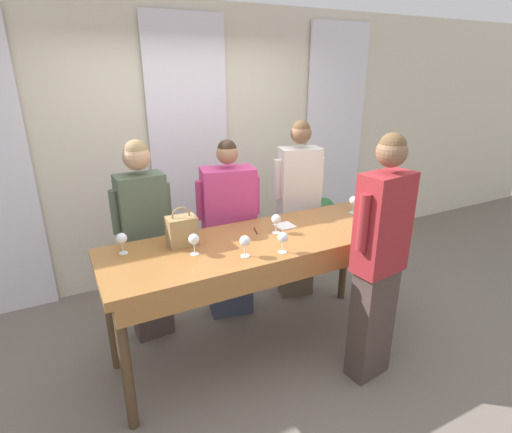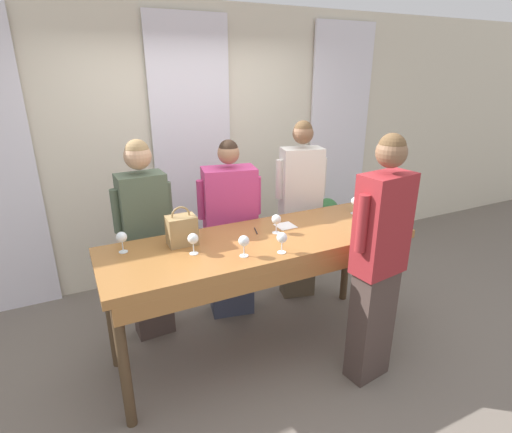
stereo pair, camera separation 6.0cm
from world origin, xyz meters
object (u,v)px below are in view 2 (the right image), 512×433
Objects in this scene: wine_glass_front_mid at (282,238)px; wine_glass_center_left at (122,238)px; tasting_bar at (262,252)px; guest_olive_jacket at (146,239)px; guest_cream_sweater at (300,210)px; wine_glass_center_right at (276,220)px; wine_bottle at (377,205)px; wine_glass_center_mid at (244,242)px; potted_plant at (326,224)px; wine_glass_front_left at (193,239)px; wine_glass_back_left at (355,202)px; guest_pink_top at (230,232)px; wine_glass_front_right at (389,215)px; handbag at (182,230)px; host_pouring at (379,261)px.

wine_glass_front_mid is 1.10m from wine_glass_center_left.
guest_olive_jacket is at bearing 139.26° from tasting_bar.
wine_glass_center_right is at bearing -135.47° from guest_cream_sweater.
wine_bottle reaches higher than wine_glass_center_right.
wine_glass_center_mid is (-0.26, 0.06, -0.00)m from wine_glass_front_mid.
wine_glass_front_mid is at bearing -134.53° from potted_plant.
potted_plant is (1.78, 1.49, -0.71)m from wine_glass_center_mid.
wine_glass_front_left is 2.55m from potted_plant.
guest_cream_sweater is (-0.26, 0.48, -0.19)m from wine_glass_back_left.
wine_bottle is 1.28m from guest_pink_top.
guest_pink_top is at bearing 0.00° from guest_olive_jacket.
wine_glass_front_left reaches higher than potted_plant.
wine_glass_front_left is at bearing -129.94° from guest_pink_top.
wine_glass_center_left is 0.84m from wine_glass_center_mid.
wine_glass_center_mid is 1.00× the size of wine_glass_back_left.
wine_bottle is 0.21m from wine_glass_front_right.
handbag is 1.54m from wine_glass_back_left.
tasting_bar is 1.01m from wine_glass_center_left.
handbag reaches higher than tasting_bar.
wine_glass_front_mid is 0.09× the size of guest_olive_jacket.
wine_glass_center_left reaches higher than tasting_bar.
guest_olive_jacket reaches higher than wine_glass_center_right.
wine_glass_front_left and wine_glass_center_left have the same top height.
wine_bottle is at bearing 6.74° from wine_glass_center_mid.
guest_pink_top reaches higher than wine_glass_center_left.
wine_glass_center_left is at bearing 153.42° from wine_glass_front_mid.
wine_glass_front_right and wine_glass_center_left have the same top height.
wine_glass_center_mid and wine_glass_back_left have the same top height.
host_pouring is at bearing -26.22° from wine_glass_center_mid.
handbag is at bearing -7.00° from wine_glass_center_left.
wine_bottle is 2.29× the size of wine_glass_center_right.
wine_glass_front_left is 1.00× the size of wine_glass_front_mid.
guest_olive_jacket is at bearing 147.66° from wine_glass_center_right.
wine_glass_center_left is 0.09× the size of guest_cream_sweater.
wine_bottle is 1.30m from wine_glass_center_mid.
wine_glass_center_right is at bearing -138.59° from potted_plant.
wine_glass_back_left is at bearing -1.16° from handbag.
handbag is at bearing -160.77° from guest_cream_sweater.
guest_pink_top is at bearing 73.77° from wine_glass_center_mid.
wine_glass_front_right is (1.53, -0.23, 0.00)m from wine_glass_front_left.
wine_glass_front_right is 0.08× the size of host_pouring.
host_pouring is at bearing -57.11° from wine_glass_center_right.
wine_glass_center_right is at bearing 22.86° from tasting_bar.
potted_plant is (0.56, 1.14, -0.71)m from wine_glass_back_left.
wine_glass_center_right is (-0.85, 0.31, 0.00)m from wine_glass_front_right.
potted_plant is (1.54, 0.66, -0.43)m from guest_pink_top.
guest_pink_top reaches higher than handbag.
handbag is at bearing 164.84° from wine_glass_front_right.
handbag is 0.41m from wine_glass_center_left.
wine_glass_center_mid is at bearing 165.78° from wine_glass_front_mid.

